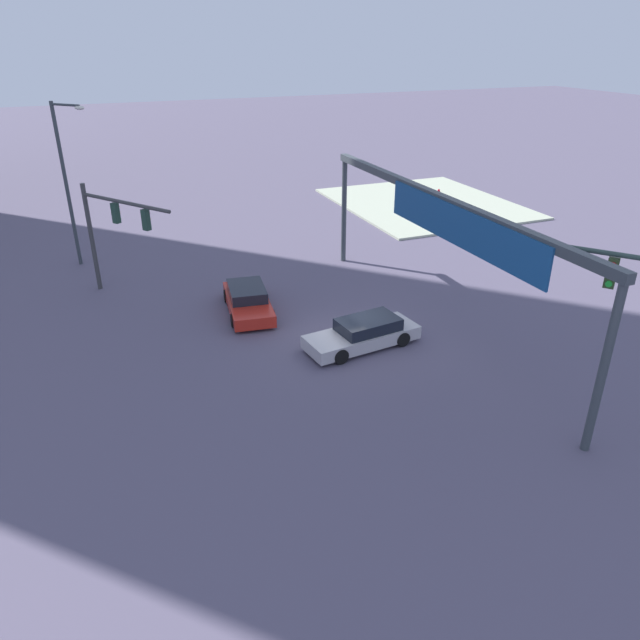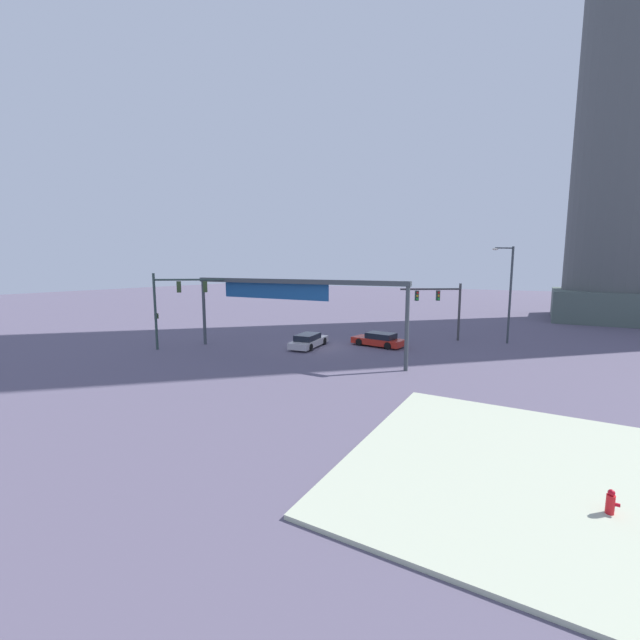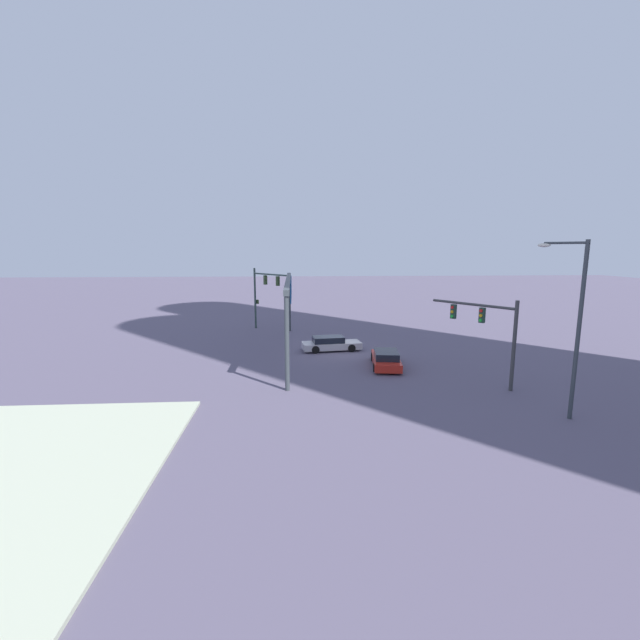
# 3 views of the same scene
# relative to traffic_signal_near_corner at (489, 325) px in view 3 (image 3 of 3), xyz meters

# --- Properties ---
(ground_plane) EXTENTS (206.09, 206.09, 0.00)m
(ground_plane) POSITION_rel_traffic_signal_near_corner_xyz_m (-8.95, -8.57, -3.77)
(ground_plane) COLOR #585165
(traffic_signal_near_corner) EXTENTS (4.91, 3.48, 5.45)m
(traffic_signal_near_corner) POSITION_rel_traffic_signal_near_corner_xyz_m (0.00, 0.00, 0.00)
(traffic_signal_near_corner) COLOR #3A3B3C
(traffic_signal_near_corner) RESTS_ON ground
(traffic_signal_opposite_side) EXTENTS (4.93, 3.74, 6.48)m
(traffic_signal_opposite_side) POSITION_rel_traffic_signal_near_corner_xyz_m (-19.01, -15.19, 0.63)
(traffic_signal_opposite_side) COLOR #30443F
(traffic_signal_opposite_side) RESTS_ON ground
(streetlamp_curved_arm) EXTENTS (1.76, 1.69, 8.82)m
(streetlamp_curved_arm) POSITION_rel_traffic_signal_near_corner_xyz_m (5.45, 1.57, 1.27)
(streetlamp_curved_arm) COLOR #353C42
(streetlamp_curved_arm) RESTS_ON ground
(overhead_sign_gantry) EXTENTS (19.17, 0.43, 6.06)m
(overhead_sign_gantry) POSITION_rel_traffic_signal_near_corner_xyz_m (-9.43, -12.37, 1.32)
(overhead_sign_gantry) COLOR #3C4448
(overhead_sign_gantry) RESTS_ON ground
(sedan_car_approaching) EXTENTS (4.82, 2.47, 1.21)m
(sedan_car_approaching) POSITION_rel_traffic_signal_near_corner_xyz_m (-4.24, -5.38, -3.19)
(sedan_car_approaching) COLOR red
(sedan_car_approaching) RESTS_ON ground
(sedan_car_waiting_far) EXTENTS (2.33, 5.07, 1.21)m
(sedan_car_waiting_far) POSITION_rel_traffic_signal_near_corner_xyz_m (-9.42, -8.92, -3.19)
(sedan_car_waiting_far) COLOR #B7B1B4
(sedan_car_waiting_far) RESTS_ON ground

